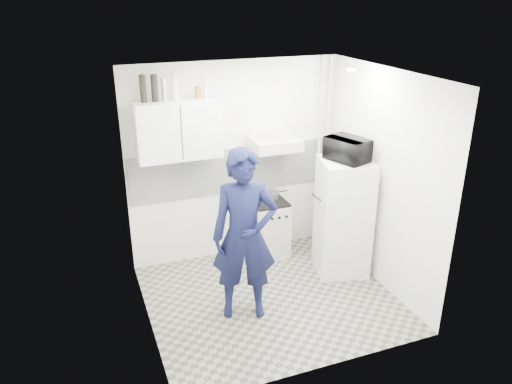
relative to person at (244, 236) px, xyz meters
name	(u,v)px	position (x,y,z in m)	size (l,w,h in m)	color
floor	(270,298)	(0.36, 0.14, -0.96)	(2.80, 2.80, 0.00)	gray
ceiling	(273,75)	(0.36, 0.14, 1.64)	(2.80, 2.80, 0.00)	white
wall_back	(235,162)	(0.36, 1.39, 0.34)	(2.80, 2.80, 0.00)	white
wall_left	(141,216)	(-1.04, 0.14, 0.34)	(2.60, 2.60, 0.00)	white
wall_right	(382,180)	(1.76, 0.14, 0.34)	(2.60, 2.60, 0.00)	white
person	(244,236)	(0.00, 0.00, 0.00)	(0.70, 0.46, 1.91)	black
stove	(268,229)	(0.74, 1.14, -0.58)	(0.48, 0.48, 0.76)	#BCB8AC
fridge	(343,217)	(1.46, 0.44, -0.21)	(0.61, 0.61, 1.48)	silver
stove_top	(269,202)	(0.74, 1.14, -0.18)	(0.46, 0.46, 0.03)	black
saucepan	(272,195)	(0.83, 1.21, -0.12)	(0.17, 0.17, 0.10)	silver
microwave	(348,149)	(1.46, 0.44, 0.67)	(0.34, 0.50, 0.28)	black
bottle_a	(143,89)	(-0.76, 1.21, 1.40)	(0.07, 0.07, 0.31)	black
bottle_b	(155,88)	(-0.63, 1.21, 1.39)	(0.08, 0.08, 0.30)	black
bottle_c	(164,89)	(-0.52, 1.21, 1.37)	(0.06, 0.06, 0.26)	silver
bottle_d	(175,86)	(-0.40, 1.21, 1.40)	(0.07, 0.07, 0.31)	#B2B7BC
canister_b	(198,92)	(-0.13, 1.21, 1.31)	(0.07, 0.07, 0.14)	brown
bottle_e	(205,87)	(-0.04, 1.21, 1.37)	(0.07, 0.07, 0.26)	#B2B7BC
upper_cabinet	(178,129)	(-0.39, 1.21, 0.89)	(1.00, 0.35, 0.70)	silver
range_hood	(274,144)	(0.81, 1.14, 0.61)	(0.60, 0.50, 0.14)	#BCB8AC
backsplash	(235,170)	(0.36, 1.37, 0.24)	(2.74, 0.03, 0.60)	white
pipe_a	(326,153)	(1.66, 1.31, 0.34)	(0.05, 0.05, 2.60)	#BCB8AC
pipe_b	(319,154)	(1.54, 1.31, 0.34)	(0.04, 0.04, 2.60)	#BCB8AC
ceiling_spot_fixture	(351,70)	(1.36, 0.34, 1.61)	(0.10, 0.10, 0.02)	white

